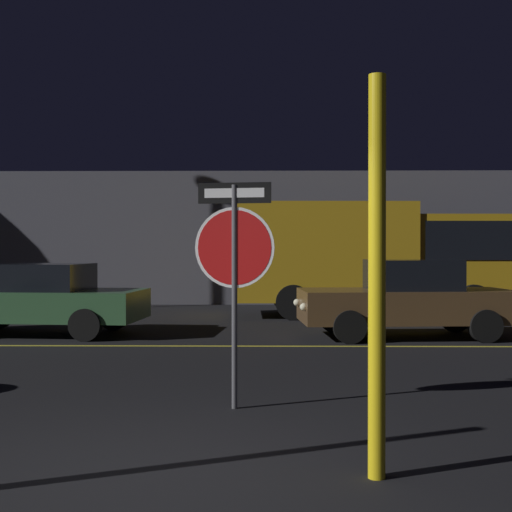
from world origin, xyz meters
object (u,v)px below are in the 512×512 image
stop_sign (234,250)px  delivery_truck (380,253)px  yellow_pole_right (377,277)px  passing_car_3 (407,299)px  passing_car_2 (40,299)px

stop_sign → delivery_truck: bearing=82.3°
stop_sign → yellow_pole_right: size_ratio=0.80×
passing_car_3 → passing_car_2: bearing=83.1°
yellow_pole_right → stop_sign: bearing=117.0°
yellow_pole_right → delivery_truck: (2.06, 12.78, 0.09)m
stop_sign → passing_car_3: stop_sign is taller
yellow_pole_right → passing_car_3: 8.58m
yellow_pole_right → delivery_truck: 12.94m
stop_sign → passing_car_3: size_ratio=0.57×
delivery_truck → stop_sign: bearing=-18.7°
stop_sign → passing_car_3: (3.02, 6.06, -0.96)m
passing_car_3 → delivery_truck: 4.53m
yellow_pole_right → passing_car_3: (1.87, 8.33, -0.77)m
stop_sign → passing_car_2: (-4.13, 6.41, -0.99)m
passing_car_2 → delivery_truck: size_ratio=0.59×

